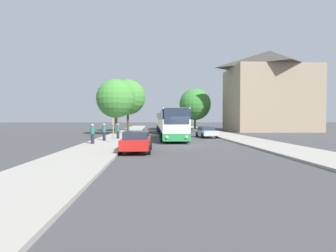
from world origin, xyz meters
TOP-DOWN VIEW (x-y plane):
  - ground_plane at (0.00, 0.00)m, footprint 300.00×300.00m
  - sidewalk_left at (-7.00, 0.00)m, footprint 4.00×120.00m
  - sidewalk_right at (7.00, 0.00)m, footprint 4.00×120.00m
  - building_right_background at (18.81, 24.65)m, footprint 14.68×10.79m
  - bus_front at (-0.65, 5.47)m, footprint 2.87×10.45m
  - bus_middle at (-0.58, 19.69)m, footprint 2.99×11.94m
  - bus_rear at (-0.53, 34.99)m, footprint 2.99×11.20m
  - parked_car_left_curb at (-3.95, -4.80)m, footprint 2.11×4.49m
  - parked_car_right_near at (3.78, 8.98)m, footprint 2.15×4.51m
  - bus_stop_sign at (-6.47, 1.39)m, footprint 0.08×0.45m
  - pedestrian_waiting_near at (-6.63, 5.85)m, footprint 0.36×0.36m
  - pedestrian_waiting_far at (-8.03, -0.02)m, footprint 0.36×0.36m
  - pedestrian_walking_back at (-7.71, 3.66)m, footprint 0.36×0.36m
  - tree_left_near at (-7.41, 25.47)m, footprint 6.48×6.48m
  - tree_left_far at (-8.15, 15.36)m, footprint 5.60×5.60m
  - tree_right_near at (6.05, 31.84)m, footprint 6.62×6.62m

SIDE VIEW (x-z plane):
  - ground_plane at x=0.00m, z-range 0.00..0.00m
  - sidewalk_left at x=-7.00m, z-range 0.00..0.15m
  - sidewalk_right at x=7.00m, z-range 0.00..0.15m
  - parked_car_right_near at x=3.78m, z-range 0.04..1.39m
  - parked_car_left_curb at x=-3.95m, z-range 0.04..1.48m
  - pedestrian_waiting_near at x=-6.63m, z-range 0.15..1.81m
  - pedestrian_walking_back at x=-7.71m, z-range 0.16..1.84m
  - pedestrian_waiting_far at x=-8.03m, z-range 0.16..1.88m
  - bus_stop_sign at x=-6.47m, z-range 0.43..2.69m
  - bus_middle at x=-0.58m, z-range 0.12..3.38m
  - bus_front at x=-0.65m, z-range 0.11..3.43m
  - bus_rear at x=-0.53m, z-range 0.11..3.67m
  - tree_left_far at x=-8.15m, z-range 1.28..9.17m
  - tree_right_near at x=6.05m, z-range 1.10..9.62m
  - tree_left_near at x=-7.41m, z-range 1.59..10.96m
  - building_right_background at x=18.81m, z-range 0.00..14.92m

